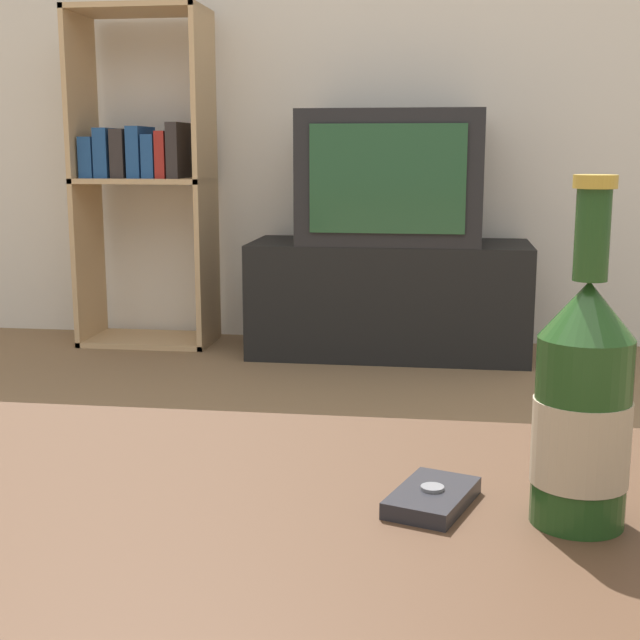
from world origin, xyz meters
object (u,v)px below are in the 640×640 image
Objects in this scene: bookshelf at (142,171)px; beer_bottle at (582,408)px; television at (391,177)px; tv_stand at (389,298)px; cell_phone at (432,497)px.

bookshelf is 4.74× the size of beer_bottle.
television is at bearing -4.37° from bookshelf.
tv_stand is 2.67m from beer_bottle.
bookshelf is at bearing 175.63° from television.
tv_stand is 9.78× the size of cell_phone.
television is 2.62m from cell_phone.
beer_bottle is (0.31, -2.63, -0.10)m from television.
tv_stand is 1.57× the size of television.
bookshelf is at bearing 115.53° from beer_bottle.
cell_phone is at bearing -66.32° from bookshelf.
television is at bearing 96.83° from beer_bottle.
beer_bottle is (0.31, -2.63, 0.36)m from tv_stand.
tv_stand is at bearing 90.00° from television.
bookshelf is 12.23× the size of cell_phone.
beer_bottle is (1.29, -2.70, -0.11)m from bookshelf.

